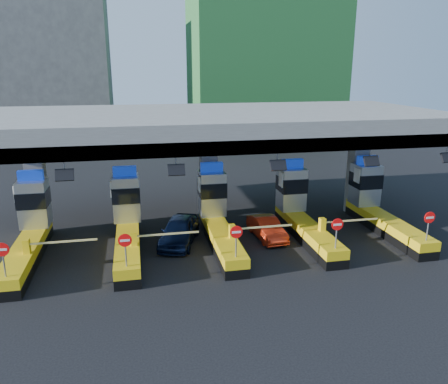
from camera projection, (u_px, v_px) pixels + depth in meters
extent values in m
plane|color=black|center=(218.00, 240.00, 24.99)|extent=(120.00, 120.00, 0.00)
cube|color=slate|center=(208.00, 124.00, 26.10)|extent=(28.00, 12.00, 1.50)
cube|color=#4C4C49|center=(228.00, 147.00, 20.84)|extent=(28.00, 0.60, 0.70)
cube|color=slate|center=(37.00, 189.00, 25.13)|extent=(1.00, 1.00, 5.50)
cube|color=slate|center=(208.00, 181.00, 27.06)|extent=(1.00, 1.00, 5.50)
cube|color=slate|center=(357.00, 173.00, 28.99)|extent=(1.00, 1.00, 5.50)
cylinder|color=slate|center=(64.00, 166.00, 19.56)|extent=(0.06, 0.06, 0.50)
cube|color=black|center=(64.00, 175.00, 19.47)|extent=(0.80, 0.38, 0.54)
cylinder|color=slate|center=(176.00, 162.00, 20.52)|extent=(0.06, 0.06, 0.50)
cube|color=black|center=(176.00, 170.00, 20.43)|extent=(0.80, 0.38, 0.54)
cylinder|color=slate|center=(277.00, 157.00, 21.49)|extent=(0.06, 0.06, 0.50)
cube|color=black|center=(278.00, 165.00, 21.40)|extent=(0.80, 0.38, 0.54)
cylinder|color=slate|center=(370.00, 154.00, 22.45)|extent=(0.06, 0.06, 0.50)
cube|color=black|center=(371.00, 161.00, 22.36)|extent=(0.80, 0.38, 0.54)
cylinder|color=slate|center=(447.00, 150.00, 23.32)|extent=(0.06, 0.06, 0.50)
cube|color=black|center=(27.00, 258.00, 22.05)|extent=(1.20, 8.00, 0.50)
cube|color=#E5B70C|center=(26.00, 249.00, 21.92)|extent=(1.20, 8.00, 0.50)
cube|color=#9EA3A8|center=(34.00, 203.00, 24.13)|extent=(1.50, 1.50, 2.60)
cube|color=black|center=(33.00, 198.00, 24.03)|extent=(1.56, 1.56, 0.90)
cube|color=#0C2DBF|center=(31.00, 175.00, 23.69)|extent=(1.30, 0.35, 0.55)
cube|color=white|center=(16.00, 193.00, 23.50)|extent=(0.06, 0.70, 0.90)
cylinder|color=slate|center=(4.00, 263.00, 18.28)|extent=(0.07, 0.07, 1.30)
cylinder|color=red|center=(2.00, 250.00, 18.09)|extent=(0.60, 0.04, 0.60)
cube|color=white|center=(2.00, 250.00, 18.06)|extent=(0.42, 0.02, 0.10)
cube|color=#E5B70C|center=(27.00, 246.00, 20.69)|extent=(0.30, 0.35, 0.70)
cube|color=white|center=(63.00, 242.00, 20.98)|extent=(3.20, 0.08, 0.08)
cube|color=black|center=(128.00, 250.00, 23.02)|extent=(1.20, 8.00, 0.50)
cube|color=#E5B70C|center=(128.00, 241.00, 22.88)|extent=(1.20, 8.00, 0.50)
cube|color=#9EA3A8|center=(126.00, 198.00, 25.09)|extent=(1.50, 1.50, 2.60)
cube|color=black|center=(126.00, 193.00, 24.99)|extent=(1.56, 1.56, 0.90)
cube|color=#0C2DBF|center=(125.00, 171.00, 24.66)|extent=(1.30, 0.35, 0.55)
cube|color=white|center=(111.00, 188.00, 24.46)|extent=(0.06, 0.70, 0.90)
cylinder|color=slate|center=(126.00, 253.00, 19.24)|extent=(0.07, 0.07, 1.30)
cylinder|color=red|center=(125.00, 240.00, 19.05)|extent=(0.60, 0.04, 0.60)
cube|color=white|center=(125.00, 241.00, 19.03)|extent=(0.42, 0.02, 0.10)
cube|color=#E5B70C|center=(134.00, 238.00, 21.65)|extent=(0.30, 0.35, 0.70)
cube|color=white|center=(167.00, 234.00, 21.94)|extent=(3.20, 0.08, 0.08)
cube|color=black|center=(221.00, 243.00, 23.98)|extent=(1.20, 8.00, 0.50)
cube|color=#E5B70C|center=(221.00, 234.00, 23.85)|extent=(1.20, 8.00, 0.50)
cube|color=#9EA3A8|center=(212.00, 193.00, 26.06)|extent=(1.50, 1.50, 2.60)
cube|color=black|center=(212.00, 188.00, 25.96)|extent=(1.56, 1.56, 0.90)
cube|color=#0C2DBF|center=(212.00, 167.00, 25.62)|extent=(1.30, 0.35, 0.55)
cube|color=white|center=(199.00, 184.00, 25.43)|extent=(0.06, 0.70, 0.90)
cylinder|color=slate|center=(236.00, 244.00, 20.21)|extent=(0.07, 0.07, 1.30)
cylinder|color=red|center=(236.00, 232.00, 20.01)|extent=(0.60, 0.04, 0.60)
cube|color=white|center=(236.00, 232.00, 19.99)|extent=(0.42, 0.02, 0.10)
cube|color=#E5B70C|center=(232.00, 231.00, 22.62)|extent=(0.30, 0.35, 0.70)
cube|color=white|center=(263.00, 227.00, 22.91)|extent=(3.20, 0.08, 0.08)
cube|color=black|center=(307.00, 236.00, 24.95)|extent=(1.20, 8.00, 0.50)
cube|color=#E5B70C|center=(307.00, 228.00, 24.81)|extent=(1.20, 8.00, 0.50)
cube|color=#9EA3A8|center=(291.00, 188.00, 27.02)|extent=(1.50, 1.50, 2.60)
cube|color=black|center=(292.00, 184.00, 26.92)|extent=(1.56, 1.56, 0.90)
cube|color=#0C2DBF|center=(292.00, 163.00, 26.59)|extent=(1.30, 0.35, 0.55)
cube|color=white|center=(281.00, 179.00, 26.39)|extent=(0.06, 0.70, 0.90)
cylinder|color=slate|center=(336.00, 236.00, 21.17)|extent=(0.07, 0.07, 1.30)
cylinder|color=red|center=(337.00, 224.00, 20.98)|extent=(0.60, 0.04, 0.60)
cube|color=white|center=(338.00, 225.00, 20.96)|extent=(0.42, 0.02, 0.10)
cube|color=#E5B70C|center=(322.00, 224.00, 23.58)|extent=(0.30, 0.35, 0.70)
cube|color=white|center=(351.00, 221.00, 23.87)|extent=(3.20, 0.08, 0.08)
cube|color=black|center=(386.00, 229.00, 25.91)|extent=(1.20, 8.00, 0.50)
cube|color=#E5B70C|center=(387.00, 222.00, 25.78)|extent=(1.20, 8.00, 0.50)
cube|color=#9EA3A8|center=(365.00, 184.00, 27.99)|extent=(1.50, 1.50, 2.60)
cube|color=black|center=(366.00, 180.00, 27.88)|extent=(1.56, 1.56, 0.90)
cube|color=#0C2DBF|center=(367.00, 160.00, 27.55)|extent=(1.30, 0.35, 0.55)
cube|color=white|center=(357.00, 175.00, 27.36)|extent=(0.06, 0.70, 0.90)
cylinder|color=slate|center=(428.00, 228.00, 22.14)|extent=(0.07, 0.07, 1.30)
cylinder|color=red|center=(430.00, 218.00, 21.94)|extent=(0.60, 0.04, 0.60)
cube|color=white|center=(430.00, 218.00, 21.92)|extent=(0.42, 0.02, 0.10)
cube|color=#E5B70C|center=(405.00, 218.00, 24.55)|extent=(0.30, 0.35, 0.70)
cube|color=white|center=(432.00, 215.00, 24.84)|extent=(3.20, 0.08, 0.08)
cube|color=#1E5926|center=(264.00, 29.00, 53.59)|extent=(18.00, 12.00, 28.00)
cube|color=#4C4C49|center=(51.00, 72.00, 53.72)|extent=(14.00, 10.00, 18.00)
imported|color=black|center=(179.00, 231.00, 24.34)|extent=(3.02, 4.70, 1.49)
imported|color=red|center=(267.00, 228.00, 25.15)|extent=(1.59, 3.74, 1.20)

